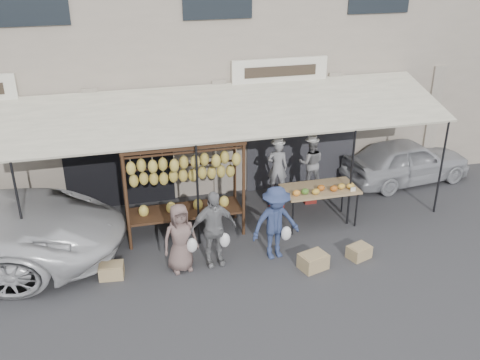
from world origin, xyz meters
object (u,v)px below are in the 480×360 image
(sedan, at_px, (406,160))
(crate_far, at_px, (112,271))
(vendor_left, at_px, (277,167))
(customer_left, at_px, (180,238))
(customer_mid, at_px, (213,229))
(crate_near_a, at_px, (313,261))
(produce_table, at_px, (321,190))
(customer_right, at_px, (276,223))
(crate_near_b, at_px, (359,252))
(banana_rack, at_px, (183,170))
(vendor_right, at_px, (311,163))

(sedan, bearing_deg, crate_far, 101.56)
(vendor_left, bearing_deg, customer_left, 54.93)
(customer_mid, relative_size, crate_near_a, 3.07)
(produce_table, xyz_separation_m, customer_right, (-1.42, -1.07, -0.07))
(crate_near_b, bearing_deg, produce_table, 99.59)
(sedan, bearing_deg, crate_near_a, 123.19)
(banana_rack, bearing_deg, customer_mid, -74.93)
(produce_table, relative_size, customer_left, 1.18)
(sedan, bearing_deg, customer_right, 113.90)
(vendor_left, height_order, customer_mid, vendor_left)
(customer_right, bearing_deg, produce_table, 29.60)
(crate_near_b, bearing_deg, crate_far, 173.26)
(crate_near_a, bearing_deg, produce_table, 64.37)
(vendor_left, distance_m, customer_right, 2.19)
(customer_left, bearing_deg, customer_right, -11.63)
(produce_table, relative_size, customer_mid, 1.04)
(customer_right, distance_m, sedan, 5.35)
(produce_table, bearing_deg, sedan, 27.38)
(sedan, bearing_deg, banana_rack, 95.33)
(vendor_right, distance_m, crate_far, 5.45)
(banana_rack, distance_m, crate_far, 2.56)
(sedan, bearing_deg, customer_mid, 107.62)
(customer_right, xyz_separation_m, crate_near_a, (0.62, -0.61, -0.64))
(customer_mid, relative_size, customer_right, 1.02)
(customer_right, bearing_deg, banana_rack, 132.42)
(banana_rack, xyz_separation_m, crate_far, (-1.69, -1.28, -1.43))
(vendor_left, height_order, vendor_right, vendor_left)
(vendor_left, bearing_deg, customer_mid, 62.78)
(customer_mid, xyz_separation_m, crate_near_b, (2.97, -0.55, -0.68))
(customer_left, relative_size, crate_far, 3.08)
(customer_left, bearing_deg, sedan, 11.58)
(banana_rack, xyz_separation_m, produce_table, (3.07, -0.32, -0.70))
(vendor_left, xyz_separation_m, crate_near_b, (0.98, -2.54, -0.97))
(banana_rack, height_order, vendor_left, banana_rack)
(banana_rack, bearing_deg, crate_far, -142.75)
(produce_table, distance_m, crate_far, 4.91)
(customer_mid, bearing_deg, crate_far, 172.61)
(vendor_left, bearing_deg, sedan, -152.44)
(banana_rack, relative_size, crate_far, 5.53)
(vendor_left, distance_m, customer_mid, 2.83)
(vendor_right, distance_m, crate_near_a, 3.11)
(banana_rack, distance_m, vendor_right, 3.40)
(produce_table, relative_size, crate_near_b, 3.77)
(banana_rack, distance_m, vendor_left, 2.48)
(customer_mid, distance_m, customer_right, 1.29)
(crate_near_b, bearing_deg, vendor_left, 111.14)
(vendor_left, height_order, customer_left, vendor_left)
(crate_near_a, height_order, crate_near_b, crate_near_a)
(crate_near_a, relative_size, sedan, 0.15)
(crate_near_a, bearing_deg, customer_mid, 160.59)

